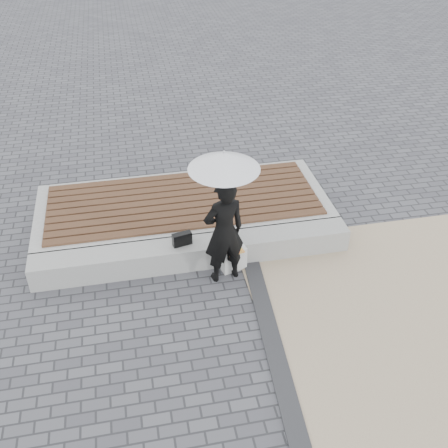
{
  "coord_description": "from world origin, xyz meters",
  "views": [
    {
      "loc": [
        -0.83,
        -4.91,
        5.47
      ],
      "look_at": [
        0.39,
        1.17,
        1.0
      ],
      "focal_mm": 42.8,
      "sensor_mm": 36.0,
      "label": 1
    }
  ],
  "objects_px": {
    "seating_ledge": "(194,252)",
    "canvas_tote": "(234,259)",
    "handbag": "(182,239)",
    "parasol": "(224,161)",
    "woman": "(224,232)"
  },
  "relations": [
    {
      "from": "parasol",
      "to": "seating_ledge",
      "type": "bearing_deg",
      "value": 132.68
    },
    {
      "from": "parasol",
      "to": "handbag",
      "type": "height_order",
      "value": "parasol"
    },
    {
      "from": "seating_ledge",
      "to": "canvas_tote",
      "type": "bearing_deg",
      "value": -26.26
    },
    {
      "from": "seating_ledge",
      "to": "woman",
      "type": "height_order",
      "value": "woman"
    },
    {
      "from": "parasol",
      "to": "handbag",
      "type": "relative_size",
      "value": 4.2
    },
    {
      "from": "seating_ledge",
      "to": "handbag",
      "type": "relative_size",
      "value": 16.75
    },
    {
      "from": "seating_ledge",
      "to": "parasol",
      "type": "relative_size",
      "value": 3.99
    },
    {
      "from": "seating_ledge",
      "to": "woman",
      "type": "xyz_separation_m",
      "value": [
        0.39,
        -0.43,
        0.66
      ]
    },
    {
      "from": "seating_ledge",
      "to": "handbag",
      "type": "distance_m",
      "value": 0.35
    },
    {
      "from": "seating_ledge",
      "to": "canvas_tote",
      "type": "distance_m",
      "value": 0.65
    },
    {
      "from": "woman",
      "to": "handbag",
      "type": "bearing_deg",
      "value": -47.94
    },
    {
      "from": "parasol",
      "to": "woman",
      "type": "bearing_deg",
      "value": -63.43
    },
    {
      "from": "seating_ledge",
      "to": "parasol",
      "type": "bearing_deg",
      "value": -47.32
    },
    {
      "from": "woman",
      "to": "parasol",
      "type": "height_order",
      "value": "parasol"
    },
    {
      "from": "seating_ledge",
      "to": "canvas_tote",
      "type": "relative_size",
      "value": 12.46
    }
  ]
}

